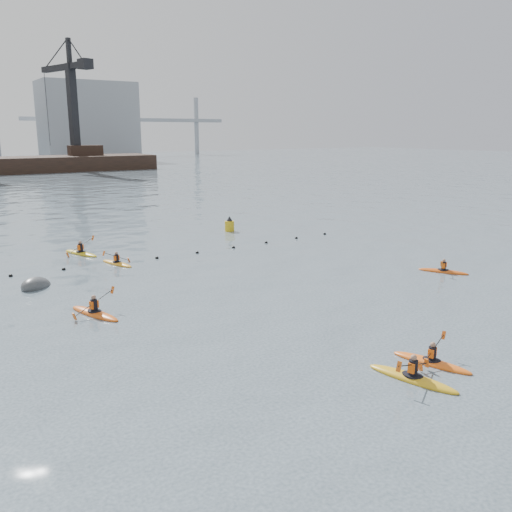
% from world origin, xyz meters
% --- Properties ---
extents(ground, '(400.00, 400.00, 0.00)m').
position_xyz_m(ground, '(0.00, 0.00, 0.00)').
color(ground, '#374651').
rests_on(ground, ground).
extents(float_line, '(33.24, 0.73, 0.24)m').
position_xyz_m(float_line, '(-0.50, 22.53, 0.03)').
color(float_line, black).
rests_on(float_line, ground).
extents(kayaker_0, '(2.02, 3.05, 1.10)m').
position_xyz_m(kayaker_0, '(2.70, 1.09, 0.09)').
color(kayaker_0, orange).
rests_on(kayaker_0, ground).
extents(kayaker_1, '(2.21, 3.36, 1.15)m').
position_xyz_m(kayaker_1, '(1.08, 0.58, 0.10)').
color(kayaker_1, gold).
rests_on(kayaker_1, ground).
extents(kayaker_2, '(2.24, 3.39, 1.25)m').
position_xyz_m(kayaker_2, '(-5.94, 13.28, 0.10)').
color(kayaker_2, '#CF5213').
rests_on(kayaker_2, ground).
extents(kayaker_3, '(1.97, 2.95, 1.14)m').
position_xyz_m(kayaker_3, '(-1.77, 22.21, 0.09)').
color(kayaker_3, orange).
rests_on(kayaker_3, ground).
extents(kayaker_4, '(1.96, 2.85, 1.01)m').
position_xyz_m(kayaker_4, '(14.00, 9.43, 0.09)').
color(kayaker_4, '#C44C12').
rests_on(kayaker_4, ground).
extents(kayaker_5, '(2.22, 3.38, 1.27)m').
position_xyz_m(kayaker_5, '(-2.87, 26.41, 0.10)').
color(kayaker_5, gold).
rests_on(kayaker_5, ground).
extents(mooring_buoy, '(2.53, 2.65, 1.53)m').
position_xyz_m(mooring_buoy, '(-7.20, 19.66, 0.00)').
color(mooring_buoy, '#3D3F42').
rests_on(mooring_buoy, ground).
extents(nav_buoy, '(0.80, 0.80, 1.46)m').
position_xyz_m(nav_buoy, '(10.25, 28.42, 0.44)').
color(nav_buoy, gold).
rests_on(nav_buoy, ground).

